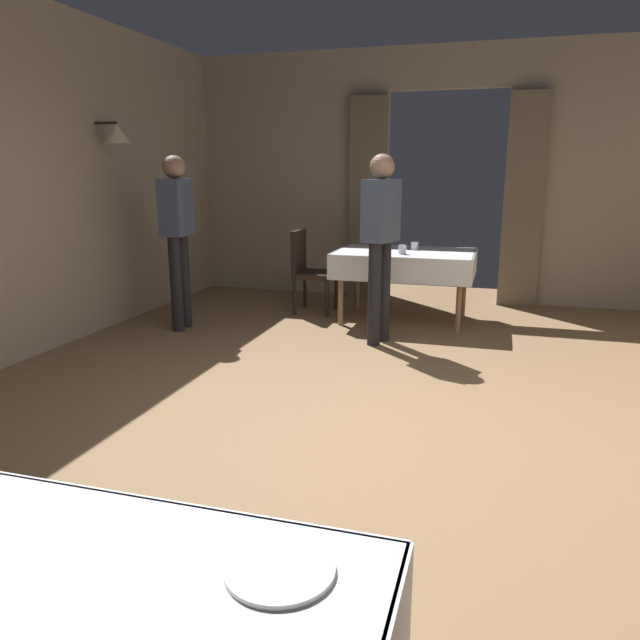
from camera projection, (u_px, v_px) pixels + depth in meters
name	position (u px, v px, depth m)	size (l,w,h in m)	color
ground	(372.00, 429.00, 3.81)	(10.08, 10.08, 0.00)	olive
wall_back	(445.00, 176.00, 7.35)	(6.40, 0.27, 3.00)	gray
dining_table_mid	(405.00, 259.00, 6.43)	(1.44, 1.00, 0.75)	olive
chair_mid_left	(309.00, 267.00, 6.87)	(0.44, 0.44, 0.93)	black
plate_near_b	(280.00, 570.00, 1.29)	(0.24, 0.24, 0.01)	white
flower_vase_mid	(373.00, 238.00, 6.74)	(0.07, 0.07, 0.18)	silver
glass_mid_b	(402.00, 249.00, 6.18)	(0.08, 0.08, 0.09)	silver
glass_mid_c	(415.00, 246.00, 6.52)	(0.08, 0.08, 0.08)	silver
person_waiter_by_doorway	(177.00, 228.00, 6.01)	(0.24, 0.37, 1.72)	black
person_diner_standing_aside	(381.00, 233.00, 5.49)	(0.32, 0.41, 1.72)	black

